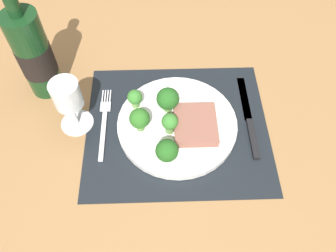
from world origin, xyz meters
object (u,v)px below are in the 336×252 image
(wine_bottle, at_px, (34,54))
(wine_glass, at_px, (68,98))
(fork, at_px, (104,122))
(knife, at_px, (250,122))
(plate, at_px, (177,124))
(steak, at_px, (195,125))

(wine_bottle, bearing_deg, wine_glass, -52.84)
(fork, distance_m, wine_glass, 0.10)
(fork, height_order, knife, knife)
(plate, xyz_separation_m, wine_bottle, (-0.31, 0.13, 0.10))
(plate, bearing_deg, steak, -20.90)
(plate, relative_size, fork, 1.38)
(steak, bearing_deg, knife, 9.05)
(wine_bottle, relative_size, wine_glass, 2.20)
(plate, height_order, fork, plate)
(steak, height_order, wine_glass, wine_glass)
(steak, xyz_separation_m, wine_glass, (-0.26, 0.03, 0.06))
(knife, bearing_deg, wine_glass, -179.94)
(knife, bearing_deg, wine_bottle, 167.39)
(fork, distance_m, wine_bottle, 0.21)
(steak, distance_m, wine_glass, 0.27)
(plate, distance_m, steak, 0.05)
(fork, height_order, wine_bottle, wine_bottle)
(wine_bottle, height_order, wine_glass, wine_bottle)
(fork, relative_size, knife, 0.83)
(steak, xyz_separation_m, fork, (-0.20, 0.03, -0.02))
(steak, relative_size, fork, 0.53)
(steak, height_order, wine_bottle, wine_bottle)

